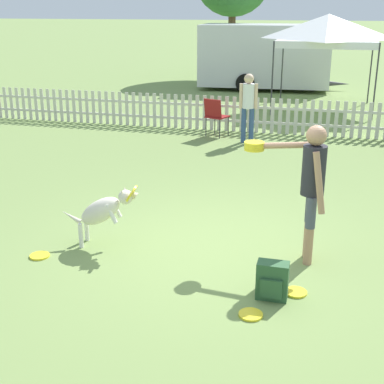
{
  "coord_description": "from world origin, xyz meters",
  "views": [
    {
      "loc": [
        1.21,
        -6.23,
        3.0
      ],
      "look_at": [
        -0.38,
        -0.18,
        0.82
      ],
      "focal_mm": 50.0,
      "sensor_mm": 36.0,
      "label": 1
    }
  ],
  "objects": [
    {
      "name": "frisbee_midfield",
      "position": [
        1.0,
        -0.91,
        0.01
      ],
      "size": [
        0.25,
        0.25,
        0.02
      ],
      "color": "yellow",
      "rests_on": "ground_plane"
    },
    {
      "name": "frisbee_near_dog",
      "position": [
        -2.21,
        -0.81,
        0.01
      ],
      "size": [
        0.25,
        0.25,
        0.02
      ],
      "color": "yellow",
      "rests_on": "ground_plane"
    },
    {
      "name": "folding_chair_blue_left",
      "position": [
        -1.48,
        6.19,
        0.56
      ],
      "size": [
        0.6,
        0.62,
        0.93
      ],
      "rotation": [
        0.0,
        0.0,
        2.78
      ],
      "color": "#333338",
      "rests_on": "ground_plane"
    },
    {
      "name": "handler_person",
      "position": [
        1.01,
        -0.04,
        1.08
      ],
      "size": [
        1.05,
        0.59,
        1.71
      ],
      "rotation": [
        0.0,
        0.0,
        -4.62
      ],
      "color": "tan",
      "rests_on": "ground_plane"
    },
    {
      "name": "canopy_tent_main",
      "position": [
        0.91,
        10.66,
        2.33
      ],
      "size": [
        2.85,
        2.85,
        2.79
      ],
      "color": "#333338",
      "rests_on": "ground_plane"
    },
    {
      "name": "spectator_standing",
      "position": [
        -0.64,
        5.81,
        0.95
      ],
      "size": [
        0.41,
        0.27,
        1.57
      ],
      "rotation": [
        0.0,
        0.0,
        3.29
      ],
      "color": "#334C7A",
      "rests_on": "ground_plane"
    },
    {
      "name": "frisbee_near_handler",
      "position": [
        0.59,
        -1.49,
        0.01
      ],
      "size": [
        0.25,
        0.25,
        0.02
      ],
      "color": "yellow",
      "rests_on": "ground_plane"
    },
    {
      "name": "picket_fence",
      "position": [
        -0.0,
        6.9,
        0.44
      ],
      "size": [
        22.78,
        0.04,
        0.87
      ],
      "color": "beige",
      "rests_on": "ground_plane"
    },
    {
      "name": "leaping_dog",
      "position": [
        -1.54,
        -0.29,
        0.5
      ],
      "size": [
        1.07,
        0.37,
        0.86
      ],
      "rotation": [
        0.0,
        0.0,
        -1.48
      ],
      "color": "beige",
      "rests_on": "ground_plane"
    },
    {
      "name": "equipment_trailer",
      "position": [
        -1.4,
        14.52,
        1.25
      ],
      "size": [
        5.64,
        2.66,
        2.36
      ],
      "rotation": [
        0.0,
        0.0,
        0.06
      ],
      "color": "silver",
      "rests_on": "ground_plane"
    },
    {
      "name": "ground_plane",
      "position": [
        0.0,
        0.0,
        0.0
      ],
      "size": [
        240.0,
        240.0,
        0.0
      ],
      "primitive_type": "plane",
      "color": "olive"
    },
    {
      "name": "backpack_on_grass",
      "position": [
        0.75,
        -1.08,
        0.21
      ],
      "size": [
        0.34,
        0.23,
        0.42
      ],
      "color": "#2D5633",
      "rests_on": "ground_plane"
    }
  ]
}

